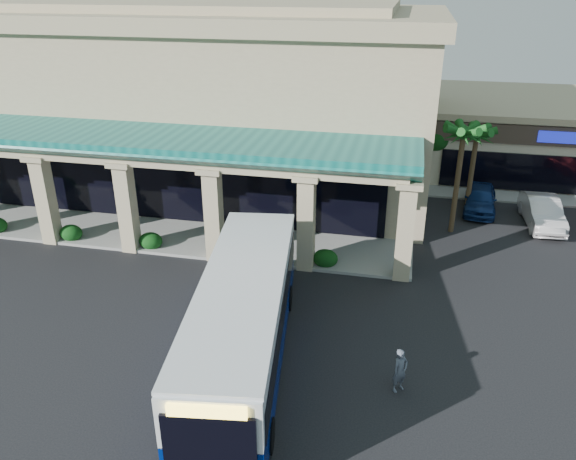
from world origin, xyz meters
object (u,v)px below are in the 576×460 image
(transit_bus, at_px, (244,322))
(pedestrian, at_px, (400,370))
(car_white, at_px, (542,212))
(car_silver, at_px, (480,199))

(transit_bus, relative_size, pedestrian, 7.64)
(transit_bus, height_order, car_white, transit_bus)
(car_silver, height_order, car_white, car_white)
(car_silver, xyz_separation_m, car_white, (3.16, -1.46, 0.04))
(transit_bus, distance_m, car_silver, 19.23)
(transit_bus, relative_size, car_white, 2.56)
(car_white, bearing_deg, car_silver, 152.62)
(transit_bus, relative_size, car_silver, 2.79)
(transit_bus, xyz_separation_m, car_silver, (9.58, 16.65, -0.97))
(pedestrian, height_order, car_white, pedestrian)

